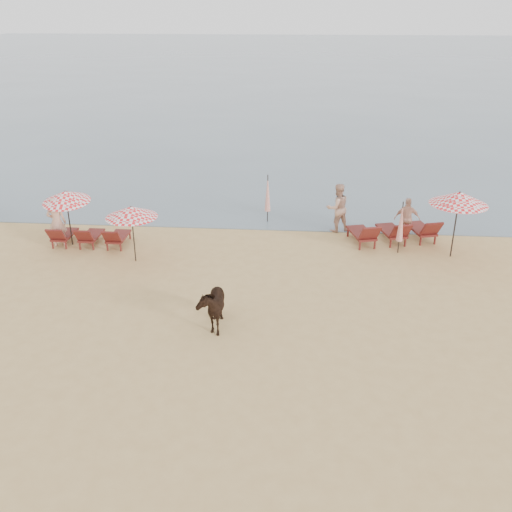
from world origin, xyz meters
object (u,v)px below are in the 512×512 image
(umbrella_open_right, at_px, (459,198))
(beachgoer_right_b, at_px, (407,219))
(lounger_cluster_right, at_px, (394,231))
(cow, at_px, (211,305))
(lounger_cluster_left, at_px, (89,236))
(umbrella_closed_right, at_px, (401,222))
(beachgoer_left, at_px, (57,222))
(umbrella_open_left_b, at_px, (66,197))
(umbrella_closed_left, at_px, (268,193))
(beachgoer_right_a, at_px, (337,208))
(umbrella_open_left_a, at_px, (131,212))

(umbrella_open_right, xyz_separation_m, beachgoer_right_b, (-1.38, 1.61, -1.40))
(lounger_cluster_right, relative_size, beachgoer_right_b, 2.14)
(cow, distance_m, beachgoer_right_b, 9.68)
(lounger_cluster_left, distance_m, umbrella_closed_right, 11.59)
(beachgoer_left, bearing_deg, cow, 134.02)
(cow, bearing_deg, lounger_cluster_left, 129.60)
(lounger_cluster_right, bearing_deg, umbrella_open_left_b, 170.35)
(umbrella_closed_right, bearing_deg, cow, -137.00)
(umbrella_open_left_b, distance_m, umbrella_closed_left, 7.90)
(umbrella_closed_left, distance_m, beachgoer_left, 8.33)
(cow, height_order, beachgoer_right_a, beachgoer_right_a)
(umbrella_closed_left, bearing_deg, umbrella_open_left_b, -157.57)
(lounger_cluster_right, relative_size, umbrella_open_right, 1.42)
(umbrella_open_left_b, bearing_deg, cow, -44.08)
(umbrella_open_left_a, bearing_deg, umbrella_closed_right, 28.33)
(umbrella_open_left_a, distance_m, umbrella_closed_left, 6.20)
(umbrella_closed_right, height_order, beachgoer_right_b, umbrella_closed_right)
(umbrella_open_left_b, relative_size, beachgoer_right_a, 1.13)
(umbrella_open_left_b, xyz_separation_m, umbrella_open_right, (14.14, 0.04, 0.30))
(umbrella_open_left_a, xyz_separation_m, beachgoer_right_b, (9.96, 2.89, -1.03))
(umbrella_closed_right, bearing_deg, umbrella_open_left_b, -179.02)
(umbrella_closed_right, bearing_deg, lounger_cluster_left, -178.62)
(lounger_cluster_right, distance_m, cow, 8.96)
(lounger_cluster_right, height_order, beachgoer_left, beachgoer_left)
(lounger_cluster_right, relative_size, umbrella_open_left_a, 1.70)
(lounger_cluster_right, bearing_deg, umbrella_closed_right, -102.08)
(umbrella_closed_left, relative_size, cow, 1.25)
(umbrella_open_left_a, distance_m, umbrella_open_right, 11.42)
(lounger_cluster_right, relative_size, cow, 2.15)
(umbrella_open_right, xyz_separation_m, beachgoer_left, (-14.58, -0.16, -1.27))
(beachgoer_right_b, bearing_deg, umbrella_open_right, 136.21)
(umbrella_open_left_a, relative_size, cow, 1.26)
(umbrella_open_left_b, height_order, umbrella_closed_right, umbrella_open_left_b)
(lounger_cluster_right, xyz_separation_m, umbrella_closed_left, (-4.95, 1.85, 0.78))
(umbrella_open_left_a, relative_size, beachgoer_right_b, 1.26)
(umbrella_closed_left, bearing_deg, umbrella_open_left_a, -136.45)
(beachgoer_left, xyz_separation_m, beachgoer_right_b, (13.19, 1.78, -0.13))
(umbrella_open_right, distance_m, beachgoer_left, 14.63)
(umbrella_open_left_b, distance_m, umbrella_closed_right, 12.30)
(lounger_cluster_right, xyz_separation_m, umbrella_closed_right, (0.05, -0.94, 0.74))
(umbrella_open_left_a, relative_size, beachgoer_left, 1.08)
(umbrella_open_left_a, relative_size, umbrella_open_right, 0.84)
(umbrella_open_left_b, height_order, umbrella_closed_left, umbrella_open_left_b)
(umbrella_open_right, bearing_deg, lounger_cluster_left, 165.60)
(umbrella_closed_right, distance_m, beachgoer_right_b, 1.57)
(umbrella_open_left_b, height_order, cow, umbrella_open_left_b)
(umbrella_open_left_b, height_order, beachgoer_right_a, umbrella_open_left_b)
(umbrella_closed_left, bearing_deg, umbrella_open_right, -23.38)
(beachgoer_right_a, bearing_deg, beachgoer_left, -10.74)
(lounger_cluster_left, distance_m, cow, 7.69)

